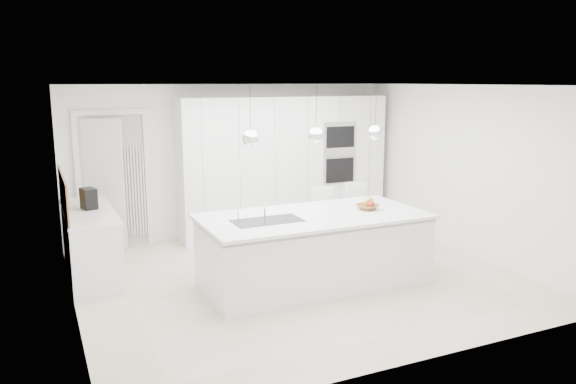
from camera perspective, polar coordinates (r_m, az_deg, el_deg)
name	(u,v)px	position (r m, az deg, el deg)	size (l,w,h in m)	color
floor	(297,278)	(7.49, 0.97, -8.69)	(5.50, 5.50, 0.00)	beige
wall_back	(233,160)	(9.45, -5.57, 3.26)	(5.50, 5.50, 0.00)	white
wall_left	(68,204)	(6.49, -21.47, -1.14)	(5.00, 5.00, 0.00)	white
ceiling	(298,85)	(7.04, 1.03, 10.80)	(5.50, 5.50, 0.00)	white
tall_cabinets	(284,165)	(9.48, -0.38, 2.73)	(3.60, 0.60, 2.30)	white
oven_stack	(340,153)	(9.59, 5.30, 3.98)	(0.62, 0.04, 1.05)	#A5A5A8
doorway_frame	(114,182)	(9.02, -17.26, 0.97)	(1.11, 0.08, 2.13)	white
hallway_door	(97,185)	(8.95, -18.80, 0.67)	(0.82, 0.04, 2.00)	white
radiator	(136,192)	(9.09, -15.19, 0.03)	(0.32, 0.04, 1.40)	white
left_base_cabinets	(91,245)	(7.87, -19.39, -5.08)	(0.60, 1.80, 0.86)	white
left_worktop	(88,212)	(7.76, -19.61, -1.88)	(0.62, 1.82, 0.04)	white
oak_backsplash	(63,193)	(7.69, -21.88, -0.10)	(0.02, 1.80, 0.50)	olive
island_base	(315,252)	(7.14, 2.75, -6.07)	(2.80, 1.20, 0.86)	white
island_worktop	(313,216)	(7.07, 2.60, -2.48)	(2.84, 1.40, 0.04)	white
island_sink	(267,227)	(6.77, -2.12, -3.60)	(0.84, 0.44, 0.18)	#3F3F42
island_tap	(265,205)	(6.92, -2.39, -1.33)	(0.02, 0.02, 0.30)	white
pendant_left	(251,138)	(6.51, -3.83, 5.45)	(0.20, 0.20, 0.20)	white
pendant_mid	(316,136)	(6.85, 2.86, 5.75)	(0.20, 0.20, 0.20)	white
pendant_right	(375,133)	(7.28, 8.85, 5.95)	(0.20, 0.20, 0.20)	white
fruit_bowl	(368,207)	(7.41, 8.10, -1.50)	(0.29, 0.29, 0.07)	olive
espresso_machine	(89,199)	(7.81, -19.60, -0.63)	(0.16, 0.25, 0.27)	black
bar_stool_left	(326,224)	(8.17, 3.86, -3.23)	(0.34, 0.47, 1.03)	white
bar_stool_right	(360,219)	(8.44, 7.32, -2.74)	(0.35, 0.48, 1.06)	white
apple_a	(369,203)	(7.44, 8.23, -1.13)	(0.09, 0.09, 0.09)	#AB2A1B
apple_b	(371,204)	(7.40, 8.46, -1.21)	(0.09, 0.09, 0.09)	#AB2A1B
apple_c	(370,205)	(7.37, 8.32, -1.31)	(0.08, 0.08, 0.08)	#AB2A1B
banana_bunch	(369,201)	(7.40, 8.19, -0.94)	(0.20, 0.20, 0.03)	yellow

